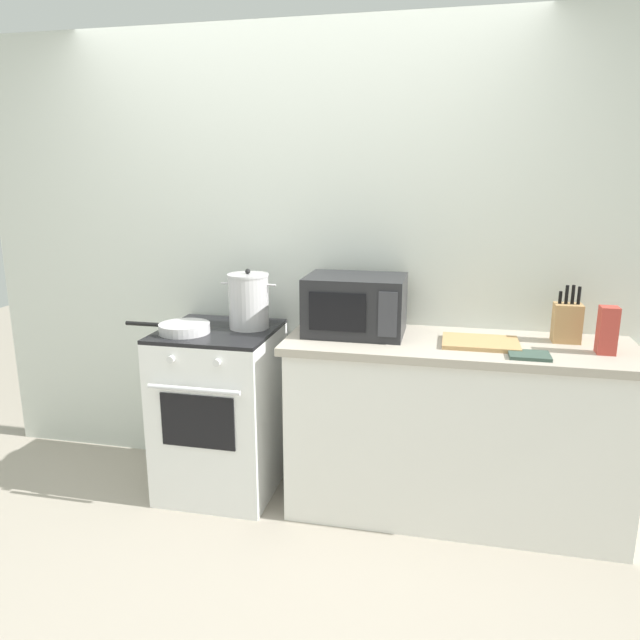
{
  "coord_description": "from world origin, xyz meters",
  "views": [
    {
      "loc": [
        0.84,
        -2.24,
        1.71
      ],
      "look_at": [
        0.21,
        0.6,
        1.0
      ],
      "focal_mm": 33.13,
      "sensor_mm": 36.0,
      "label": 1
    }
  ],
  "objects_px": {
    "stock_pot": "(249,301)",
    "knife_block": "(567,322)",
    "cutting_board": "(480,343)",
    "stove": "(221,410)",
    "microwave": "(355,305)",
    "pasta_box": "(607,330)",
    "oven_mitt": "(529,355)",
    "frying_pan": "(183,328)"
  },
  "relations": [
    {
      "from": "stove",
      "to": "microwave",
      "type": "height_order",
      "value": "microwave"
    },
    {
      "from": "frying_pan",
      "to": "knife_block",
      "type": "distance_m",
      "value": 1.92
    },
    {
      "from": "cutting_board",
      "to": "oven_mitt",
      "type": "bearing_deg",
      "value": -37.69
    },
    {
      "from": "microwave",
      "to": "cutting_board",
      "type": "height_order",
      "value": "microwave"
    },
    {
      "from": "stove",
      "to": "frying_pan",
      "type": "distance_m",
      "value": 0.52
    },
    {
      "from": "cutting_board",
      "to": "pasta_box",
      "type": "distance_m",
      "value": 0.56
    },
    {
      "from": "microwave",
      "to": "stock_pot",
      "type": "bearing_deg",
      "value": -178.91
    },
    {
      "from": "stock_pot",
      "to": "knife_block",
      "type": "xyz_separation_m",
      "value": [
        1.61,
        0.07,
        -0.05
      ]
    },
    {
      "from": "stock_pot",
      "to": "microwave",
      "type": "height_order",
      "value": "stock_pot"
    },
    {
      "from": "stock_pot",
      "to": "frying_pan",
      "type": "distance_m",
      "value": 0.37
    },
    {
      "from": "knife_block",
      "to": "oven_mitt",
      "type": "height_order",
      "value": "knife_block"
    },
    {
      "from": "cutting_board",
      "to": "stove",
      "type": "bearing_deg",
      "value": -179.95
    },
    {
      "from": "frying_pan",
      "to": "pasta_box",
      "type": "xyz_separation_m",
      "value": [
        2.05,
        0.08,
        0.08
      ]
    },
    {
      "from": "frying_pan",
      "to": "microwave",
      "type": "height_order",
      "value": "microwave"
    },
    {
      "from": "knife_block",
      "to": "stove",
      "type": "bearing_deg",
      "value": -175.42
    },
    {
      "from": "stove",
      "to": "pasta_box",
      "type": "distance_m",
      "value": 1.99
    },
    {
      "from": "cutting_board",
      "to": "pasta_box",
      "type": "relative_size",
      "value": 1.64
    },
    {
      "from": "stove",
      "to": "cutting_board",
      "type": "distance_m",
      "value": 1.43
    },
    {
      "from": "stock_pot",
      "to": "microwave",
      "type": "xyz_separation_m",
      "value": [
        0.57,
        0.01,
        0.0
      ]
    },
    {
      "from": "knife_block",
      "to": "oven_mitt",
      "type": "distance_m",
      "value": 0.37
    },
    {
      "from": "frying_pan",
      "to": "oven_mitt",
      "type": "distance_m",
      "value": 1.7
    },
    {
      "from": "cutting_board",
      "to": "microwave",
      "type": "bearing_deg",
      "value": 172.89
    },
    {
      "from": "stove",
      "to": "cutting_board",
      "type": "xyz_separation_m",
      "value": [
        1.35,
        0.0,
        0.47
      ]
    },
    {
      "from": "stock_pot",
      "to": "pasta_box",
      "type": "xyz_separation_m",
      "value": [
        1.75,
        -0.1,
        -0.04
      ]
    },
    {
      "from": "stove",
      "to": "pasta_box",
      "type": "xyz_separation_m",
      "value": [
        1.9,
        -0.03,
        0.57
      ]
    },
    {
      "from": "knife_block",
      "to": "frying_pan",
      "type": "bearing_deg",
      "value": -172.6
    },
    {
      "from": "pasta_box",
      "to": "oven_mitt",
      "type": "height_order",
      "value": "pasta_box"
    },
    {
      "from": "stock_pot",
      "to": "pasta_box",
      "type": "bearing_deg",
      "value": -3.18
    },
    {
      "from": "stock_pot",
      "to": "knife_block",
      "type": "distance_m",
      "value": 1.61
    },
    {
      "from": "frying_pan",
      "to": "oven_mitt",
      "type": "relative_size",
      "value": 2.57
    },
    {
      "from": "stock_pot",
      "to": "knife_block",
      "type": "bearing_deg",
      "value": 2.6
    },
    {
      "from": "frying_pan",
      "to": "oven_mitt",
      "type": "height_order",
      "value": "frying_pan"
    },
    {
      "from": "pasta_box",
      "to": "microwave",
      "type": "bearing_deg",
      "value": 174.76
    },
    {
      "from": "stove",
      "to": "oven_mitt",
      "type": "xyz_separation_m",
      "value": [
        1.56,
        -0.16,
        0.47
      ]
    },
    {
      "from": "pasta_box",
      "to": "stove",
      "type": "bearing_deg",
      "value": 179.13
    },
    {
      "from": "stove",
      "to": "knife_block",
      "type": "relative_size",
      "value": 3.24
    },
    {
      "from": "pasta_box",
      "to": "oven_mitt",
      "type": "xyz_separation_m",
      "value": [
        -0.34,
        -0.13,
        -0.1
      ]
    },
    {
      "from": "stock_pot",
      "to": "frying_pan",
      "type": "height_order",
      "value": "stock_pot"
    },
    {
      "from": "microwave",
      "to": "oven_mitt",
      "type": "height_order",
      "value": "microwave"
    },
    {
      "from": "stock_pot",
      "to": "stove",
      "type": "bearing_deg",
      "value": -156.34
    },
    {
      "from": "frying_pan",
      "to": "microwave",
      "type": "relative_size",
      "value": 0.93
    },
    {
      "from": "oven_mitt",
      "to": "knife_block",
      "type": "bearing_deg",
      "value": 56.07
    }
  ]
}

